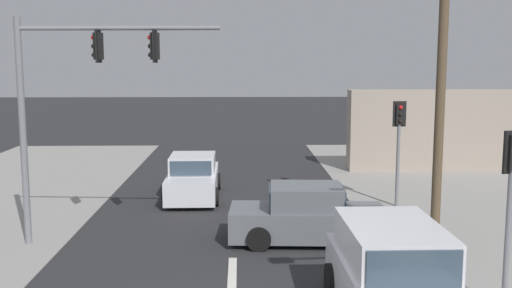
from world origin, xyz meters
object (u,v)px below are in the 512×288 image
at_px(traffic_signal_mast, 70,89).
at_px(sedan_kerbside_parked, 193,178).
at_px(suv_oncoming_mid, 393,279).
at_px(utility_pole_midground_right, 441,72).
at_px(pedestal_signal_far_median, 399,136).
at_px(sedan_oncoming_near, 307,216).
at_px(pedestal_signal_right_kerb, 511,189).

height_order(traffic_signal_mast, sedan_kerbside_parked, traffic_signal_mast).
bearing_deg(suv_oncoming_mid, utility_pole_midground_right, 64.75).
distance_m(pedestal_signal_far_median, sedan_oncoming_near, 5.42).
xyz_separation_m(traffic_signal_mast, suv_oncoming_mid, (7.22, -5.09, -3.26)).
distance_m(sedan_oncoming_near, suv_oncoming_mid, 5.28).
bearing_deg(utility_pole_midground_right, sedan_kerbside_parked, 144.41).
relative_size(pedestal_signal_far_median, sedan_oncoming_near, 0.82).
height_order(utility_pole_midground_right, pedestal_signal_right_kerb, utility_pole_midground_right).
relative_size(pedestal_signal_right_kerb, sedan_kerbside_parked, 0.84).
xyz_separation_m(traffic_signal_mast, sedan_oncoming_near, (6.21, 0.09, -3.44)).
xyz_separation_m(utility_pole_midground_right, suv_oncoming_mid, (-2.58, -5.48, -3.69)).
bearing_deg(suv_oncoming_mid, sedan_kerbside_parked, 113.17).
xyz_separation_m(traffic_signal_mast, pedestal_signal_right_kerb, (9.67, -4.35, -1.73)).
xyz_separation_m(pedestal_signal_far_median, sedan_kerbside_parked, (-6.96, 1.56, -1.71)).
distance_m(sedan_kerbside_parked, sedan_oncoming_near, 6.42).
xyz_separation_m(sedan_oncoming_near, suv_oncoming_mid, (1.01, -5.18, 0.18)).
distance_m(utility_pole_midground_right, traffic_signal_mast, 9.82).
xyz_separation_m(traffic_signal_mast, pedestal_signal_far_median, (9.66, 3.91, -1.73)).
relative_size(traffic_signal_mast, suv_oncoming_mid, 1.32).
bearing_deg(sedan_kerbside_parked, pedestal_signal_right_kerb, -54.65).
bearing_deg(sedan_oncoming_near, suv_oncoming_mid, -78.93).
bearing_deg(pedestal_signal_right_kerb, utility_pole_midground_right, 88.38).
bearing_deg(sedan_kerbside_parked, utility_pole_midground_right, -35.59).
height_order(utility_pole_midground_right, suv_oncoming_mid, utility_pole_midground_right).
bearing_deg(sedan_kerbside_parked, traffic_signal_mast, -116.27).
distance_m(utility_pole_midground_right, pedestal_signal_far_median, 4.13).
bearing_deg(sedan_kerbside_parked, suv_oncoming_mid, -66.83).
height_order(pedestal_signal_right_kerb, pedestal_signal_far_median, same).
height_order(pedestal_signal_far_median, suv_oncoming_mid, pedestal_signal_far_median).
xyz_separation_m(utility_pole_midground_right, pedestal_signal_far_median, (-0.15, 3.52, -2.15)).
height_order(utility_pole_midground_right, sedan_kerbside_parked, utility_pole_midground_right).
relative_size(utility_pole_midground_right, pedestal_signal_far_median, 2.44).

